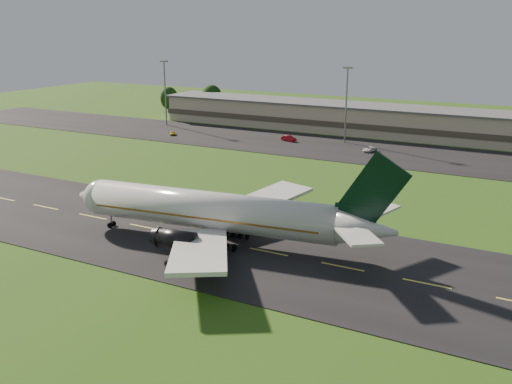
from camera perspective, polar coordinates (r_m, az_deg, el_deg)
The scene contains 11 objects.
ground at distance 92.37m, azimuth -11.03°, elevation -3.52°, with size 360.00×360.00×0.00m, color #284C13.
taxiway at distance 92.36m, azimuth -11.03°, elevation -3.49°, with size 220.00×30.00×0.10m, color black.
apron at distance 152.85m, azimuth 6.07°, elevation 4.62°, with size 260.00×30.00×0.10m, color black.
airliner at distance 83.54m, azimuth -4.01°, elevation -2.01°, with size 51.18×41.85×15.57m.
terminal at distance 172.55m, azimuth 11.14°, elevation 7.08°, with size 145.00×16.00×8.40m.
light_mast_west at distance 184.83m, azimuth -9.10°, elevation 10.52°, with size 2.40×1.20×20.35m.
light_mast_centre at distance 156.52m, azimuth 9.05°, elevation 9.49°, with size 2.40×1.20×20.35m.
tree_line at distance 177.33m, azimuth 17.87°, elevation 7.21°, with size 190.79×9.16×10.67m.
service_vehicle_a at distance 168.76m, azimuth -8.35°, elevation 5.87°, with size 1.38×3.43×1.17m, color #C5B10B.
service_vehicle_b at distance 158.26m, azimuth 3.30°, elevation 5.38°, with size 1.60×4.58×1.51m, color #A70B16.
service_vehicle_c at distance 147.47m, azimuth 11.30°, elevation 4.22°, with size 2.02×4.39×1.22m, color silver.
Camera 1 is at (55.54, -67.01, 30.95)m, focal length 40.00 mm.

